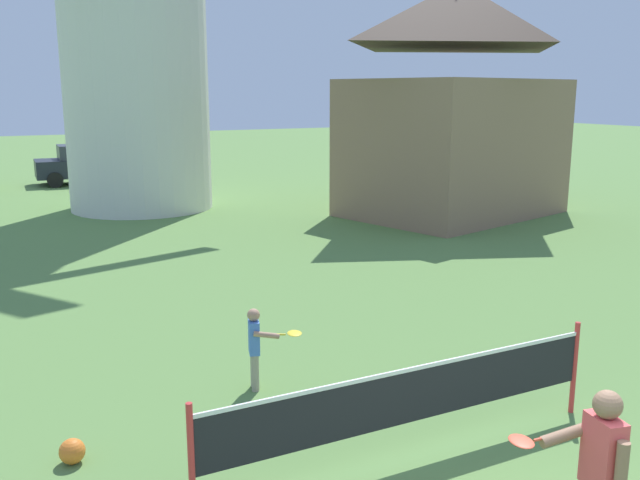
{
  "coord_description": "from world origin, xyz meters",
  "views": [
    {
      "loc": [
        -3.77,
        -3.17,
        3.67
      ],
      "look_at": [
        -0.02,
        4.13,
        1.9
      ],
      "focal_mm": 38.8,
      "sensor_mm": 36.0,
      "label": 1
    }
  ],
  "objects_px": {
    "player_near": "(599,469)",
    "chapel": "(455,104)",
    "parked_car_black": "(89,163)",
    "stray_ball": "(72,451)",
    "player_far": "(257,344)",
    "tennis_net": "(411,396)"
  },
  "relations": [
    {
      "from": "parked_car_black",
      "to": "player_far",
      "type": "bearing_deg",
      "value": -93.77
    },
    {
      "from": "player_near",
      "to": "parked_car_black",
      "type": "bearing_deg",
      "value": 89.3
    },
    {
      "from": "player_near",
      "to": "player_far",
      "type": "distance_m",
      "value": 4.42
    },
    {
      "from": "tennis_net",
      "to": "chapel",
      "type": "height_order",
      "value": "chapel"
    },
    {
      "from": "parked_car_black",
      "to": "chapel",
      "type": "distance_m",
      "value": 15.31
    },
    {
      "from": "player_near",
      "to": "parked_car_black",
      "type": "xyz_separation_m",
      "value": [
        0.32,
        25.78,
        -0.02
      ]
    },
    {
      "from": "player_far",
      "to": "stray_ball",
      "type": "height_order",
      "value": "player_far"
    },
    {
      "from": "stray_ball",
      "to": "chapel",
      "type": "xyz_separation_m",
      "value": [
        12.36,
        9.9,
        3.15
      ]
    },
    {
      "from": "tennis_net",
      "to": "stray_ball",
      "type": "height_order",
      "value": "tennis_net"
    },
    {
      "from": "player_near",
      "to": "stray_ball",
      "type": "bearing_deg",
      "value": 134.7
    },
    {
      "from": "player_far",
      "to": "player_near",
      "type": "bearing_deg",
      "value": -75.55
    },
    {
      "from": "player_near",
      "to": "chapel",
      "type": "bearing_deg",
      "value": 56.26
    },
    {
      "from": "player_near",
      "to": "chapel",
      "type": "relative_size",
      "value": 0.19
    },
    {
      "from": "parked_car_black",
      "to": "player_near",
      "type": "bearing_deg",
      "value": -90.7
    },
    {
      "from": "tennis_net",
      "to": "player_near",
      "type": "relative_size",
      "value": 3.12
    },
    {
      "from": "player_near",
      "to": "stray_ball",
      "type": "relative_size",
      "value": 5.68
    },
    {
      "from": "player_far",
      "to": "chapel",
      "type": "relative_size",
      "value": 0.14
    },
    {
      "from": "player_near",
      "to": "parked_car_black",
      "type": "height_order",
      "value": "parked_car_black"
    },
    {
      "from": "player_near",
      "to": "stray_ball",
      "type": "distance_m",
      "value": 4.93
    },
    {
      "from": "tennis_net",
      "to": "parked_car_black",
      "type": "bearing_deg",
      "value": 88.38
    },
    {
      "from": "tennis_net",
      "to": "chapel",
      "type": "bearing_deg",
      "value": 50.75
    },
    {
      "from": "chapel",
      "to": "parked_car_black",
      "type": "bearing_deg",
      "value": 124.74
    }
  ]
}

